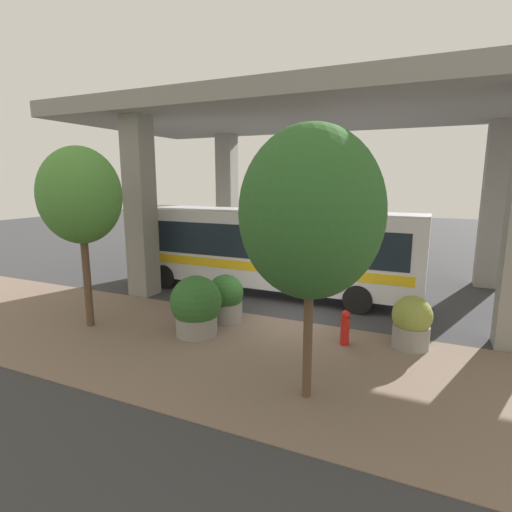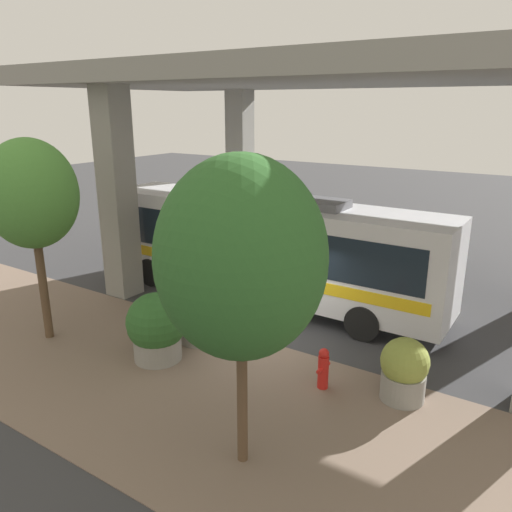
{
  "view_description": "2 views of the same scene",
  "coord_description": "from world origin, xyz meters",
  "px_view_note": "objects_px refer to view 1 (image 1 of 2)",
  "views": [
    {
      "loc": [
        -11.69,
        -4.11,
        4.51
      ],
      "look_at": [
        0.21,
        1.26,
        1.99
      ],
      "focal_mm": 28.0,
      "sensor_mm": 36.0,
      "label": 1
    },
    {
      "loc": [
        -10.51,
        -6.28,
        6.25
      ],
      "look_at": [
        1.47,
        1.5,
        1.88
      ],
      "focal_mm": 35.0,
      "sensor_mm": 36.0,
      "label": 2
    }
  ],
  "objects_px": {
    "planter_back": "(412,323)",
    "street_tree_far": "(311,213)",
    "bus": "(267,246)",
    "planter_middle": "(196,306)",
    "fire_hydrant": "(345,328)",
    "planter_front": "(226,299)",
    "street_tree_near": "(80,196)"
  },
  "relations": [
    {
      "from": "planter_back",
      "to": "street_tree_far",
      "type": "relative_size",
      "value": 0.26
    },
    {
      "from": "fire_hydrant",
      "to": "planter_front",
      "type": "height_order",
      "value": "planter_front"
    },
    {
      "from": "planter_middle",
      "to": "street_tree_near",
      "type": "xyz_separation_m",
      "value": [
        -0.74,
        3.43,
        3.14
      ]
    },
    {
      "from": "fire_hydrant",
      "to": "planter_middle",
      "type": "bearing_deg",
      "value": 104.27
    },
    {
      "from": "street_tree_near",
      "to": "street_tree_far",
      "type": "distance_m",
      "value": 7.47
    },
    {
      "from": "bus",
      "to": "planter_middle",
      "type": "xyz_separation_m",
      "value": [
        -4.99,
        0.12,
        -1.04
      ]
    },
    {
      "from": "street_tree_near",
      "to": "street_tree_far",
      "type": "relative_size",
      "value": 0.98
    },
    {
      "from": "planter_middle",
      "to": "street_tree_near",
      "type": "bearing_deg",
      "value": 102.19
    },
    {
      "from": "bus",
      "to": "planter_back",
      "type": "distance_m",
      "value": 6.71
    },
    {
      "from": "planter_front",
      "to": "planter_back",
      "type": "xyz_separation_m",
      "value": [
        0.21,
        -5.56,
        -0.02
      ]
    },
    {
      "from": "planter_middle",
      "to": "bus",
      "type": "bearing_deg",
      "value": -1.36
    },
    {
      "from": "planter_front",
      "to": "planter_middle",
      "type": "xyz_separation_m",
      "value": [
        -1.38,
        0.22,
        0.13
      ]
    },
    {
      "from": "street_tree_far",
      "to": "fire_hydrant",
      "type": "bearing_deg",
      "value": -3.26
    },
    {
      "from": "bus",
      "to": "planter_middle",
      "type": "distance_m",
      "value": 5.1
    },
    {
      "from": "bus",
      "to": "street_tree_far",
      "type": "bearing_deg",
      "value": -151.09
    },
    {
      "from": "bus",
      "to": "planter_back",
      "type": "bearing_deg",
      "value": -120.99
    },
    {
      "from": "street_tree_far",
      "to": "street_tree_near",
      "type": "bearing_deg",
      "value": 80.77
    },
    {
      "from": "street_tree_near",
      "to": "street_tree_far",
      "type": "xyz_separation_m",
      "value": [
        -1.2,
        -7.37,
        -0.15
      ]
    },
    {
      "from": "bus",
      "to": "fire_hydrant",
      "type": "relative_size",
      "value": 11.81
    },
    {
      "from": "fire_hydrant",
      "to": "planter_middle",
      "type": "height_order",
      "value": "planter_middle"
    },
    {
      "from": "fire_hydrant",
      "to": "street_tree_far",
      "type": "height_order",
      "value": "street_tree_far"
    },
    {
      "from": "bus",
      "to": "street_tree_far",
      "type": "height_order",
      "value": "street_tree_far"
    },
    {
      "from": "planter_back",
      "to": "street_tree_far",
      "type": "distance_m",
      "value": 5.06
    },
    {
      "from": "planter_back",
      "to": "street_tree_far",
      "type": "xyz_separation_m",
      "value": [
        -3.53,
        1.83,
        3.14
      ]
    },
    {
      "from": "planter_back",
      "to": "fire_hydrant",
      "type": "bearing_deg",
      "value": 108.06
    },
    {
      "from": "bus",
      "to": "planter_front",
      "type": "xyz_separation_m",
      "value": [
        -3.61,
        -0.1,
        -1.17
      ]
    },
    {
      "from": "bus",
      "to": "street_tree_far",
      "type": "xyz_separation_m",
      "value": [
        -6.93,
        -3.83,
        1.94
      ]
    },
    {
      "from": "planter_middle",
      "to": "street_tree_near",
      "type": "relative_size",
      "value": 0.33
    },
    {
      "from": "bus",
      "to": "street_tree_near",
      "type": "height_order",
      "value": "street_tree_near"
    },
    {
      "from": "planter_front",
      "to": "street_tree_near",
      "type": "height_order",
      "value": "street_tree_near"
    },
    {
      "from": "fire_hydrant",
      "to": "planter_front",
      "type": "distance_m",
      "value": 3.92
    },
    {
      "from": "bus",
      "to": "street_tree_near",
      "type": "bearing_deg",
      "value": 148.24
    }
  ]
}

